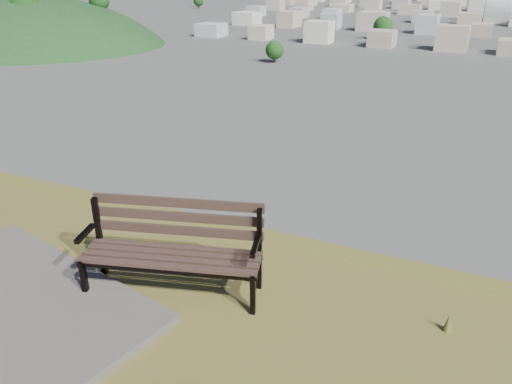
% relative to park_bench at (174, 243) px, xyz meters
% --- Properties ---
extents(park_bench, '(1.84, 1.02, 0.92)m').
position_rel_park_bench_xyz_m(park_bench, '(0.00, 0.00, 0.00)').
color(park_bench, '#412F25').
rests_on(park_bench, hilltop_mesa).
extents(green_wooded_hill, '(147.35, 117.88, 73.67)m').
position_rel_park_bench_xyz_m(green_wooded_hill, '(-173.39, 146.35, -25.41)').
color(green_wooded_hill, '#18401C').
rests_on(green_wooded_hill, ground).
extents(city_blocks, '(395.00, 361.00, 7.00)m').
position_rel_park_bench_xyz_m(city_blocks, '(0.20, 391.69, -22.02)').
color(city_blocks, silver).
rests_on(city_blocks, ground).
extents(city_trees, '(406.52, 387.20, 9.98)m').
position_rel_park_bench_xyz_m(city_trees, '(-26.20, 316.24, -20.68)').
color(city_trees, '#34251A').
rests_on(city_trees, ground).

